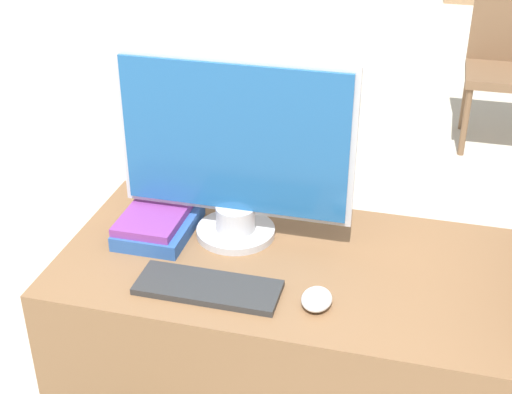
{
  "coord_description": "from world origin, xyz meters",
  "views": [
    {
      "loc": [
        0.28,
        -1.15,
        1.76
      ],
      "look_at": [
        -0.09,
        0.27,
        0.95
      ],
      "focal_mm": 50.0,
      "sensor_mm": 36.0,
      "label": 1
    }
  ],
  "objects_px": {
    "book_stack": "(158,222)",
    "keyboard": "(208,287)",
    "far_chair": "(508,59)",
    "mouse": "(317,299)",
    "monitor": "(235,152)"
  },
  "relations": [
    {
      "from": "monitor",
      "to": "keyboard",
      "type": "distance_m",
      "value": 0.34
    },
    {
      "from": "mouse",
      "to": "book_stack",
      "type": "height_order",
      "value": "book_stack"
    },
    {
      "from": "keyboard",
      "to": "mouse",
      "type": "distance_m",
      "value": 0.26
    },
    {
      "from": "monitor",
      "to": "mouse",
      "type": "distance_m",
      "value": 0.42
    },
    {
      "from": "keyboard",
      "to": "book_stack",
      "type": "bearing_deg",
      "value": 133.79
    },
    {
      "from": "monitor",
      "to": "keyboard",
      "type": "xyz_separation_m",
      "value": [
        0.0,
        -0.25,
        -0.23
      ]
    },
    {
      "from": "mouse",
      "to": "far_chair",
      "type": "relative_size",
      "value": 0.1
    },
    {
      "from": "monitor",
      "to": "keyboard",
      "type": "height_order",
      "value": "monitor"
    },
    {
      "from": "keyboard",
      "to": "mouse",
      "type": "relative_size",
      "value": 3.72
    },
    {
      "from": "keyboard",
      "to": "far_chair",
      "type": "height_order",
      "value": "far_chair"
    },
    {
      "from": "keyboard",
      "to": "book_stack",
      "type": "height_order",
      "value": "book_stack"
    },
    {
      "from": "book_stack",
      "to": "keyboard",
      "type": "bearing_deg",
      "value": -46.21
    },
    {
      "from": "keyboard",
      "to": "far_chair",
      "type": "distance_m",
      "value": 2.98
    },
    {
      "from": "mouse",
      "to": "keyboard",
      "type": "bearing_deg",
      "value": -178.12
    },
    {
      "from": "far_chair",
      "to": "mouse",
      "type": "bearing_deg",
      "value": -82.99
    }
  ]
}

